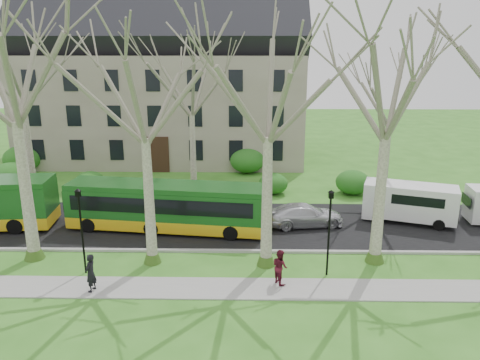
# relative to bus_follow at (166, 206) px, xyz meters

# --- Properties ---
(ground) EXTENTS (120.00, 120.00, 0.00)m
(ground) POSITION_rel_bus_follow_xyz_m (2.89, -4.64, -1.54)
(ground) COLOR #347321
(ground) RESTS_ON ground
(sidewalk) EXTENTS (70.00, 2.00, 0.06)m
(sidewalk) POSITION_rel_bus_follow_xyz_m (2.89, -7.14, -1.51)
(sidewalk) COLOR gray
(sidewalk) RESTS_ON ground
(road) EXTENTS (80.00, 8.00, 0.06)m
(road) POSITION_rel_bus_follow_xyz_m (2.89, 0.86, -1.51)
(road) COLOR black
(road) RESTS_ON ground
(curb) EXTENTS (80.00, 0.25, 0.14)m
(curb) POSITION_rel_bus_follow_xyz_m (2.89, -3.14, -1.47)
(curb) COLOR #A5A39E
(curb) RESTS_ON ground
(building) EXTENTS (26.50, 12.20, 16.00)m
(building) POSITION_rel_bus_follow_xyz_m (-3.11, 19.36, 6.52)
(building) COLOR gray
(building) RESTS_ON ground
(tree_row_verge) EXTENTS (49.00, 7.00, 14.00)m
(tree_row_verge) POSITION_rel_bus_follow_xyz_m (2.89, -4.34, 5.46)
(tree_row_verge) COLOR gray
(tree_row_verge) RESTS_ON ground
(tree_row_far) EXTENTS (33.00, 7.00, 12.00)m
(tree_row_far) POSITION_rel_bus_follow_xyz_m (1.56, 6.36, 4.46)
(tree_row_far) COLOR gray
(tree_row_far) RESTS_ON ground
(lamp_row) EXTENTS (36.22, 0.22, 4.30)m
(lamp_row) POSITION_rel_bus_follow_xyz_m (2.89, -5.64, 1.03)
(lamp_row) COLOR black
(lamp_row) RESTS_ON ground
(hedges) EXTENTS (30.60, 8.60, 2.00)m
(hedges) POSITION_rel_bus_follow_xyz_m (-1.77, 9.36, -0.54)
(hedges) COLOR #1D4D16
(hedges) RESTS_ON ground
(bus_follow) EXTENTS (12.09, 3.90, 2.97)m
(bus_follow) POSITION_rel_bus_follow_xyz_m (0.00, 0.00, 0.00)
(bus_follow) COLOR #175019
(bus_follow) RESTS_ON road
(sedan) EXTENTS (5.01, 2.65, 1.38)m
(sedan) POSITION_rel_bus_follow_xyz_m (8.53, 0.74, -0.79)
(sedan) COLOR silver
(sedan) RESTS_ON road
(van_a) EXTENTS (5.94, 3.73, 2.44)m
(van_a) POSITION_rel_bus_follow_xyz_m (15.21, 1.55, -0.27)
(van_a) COLOR white
(van_a) RESTS_ON road
(pedestrian_a) EXTENTS (0.56, 0.74, 1.81)m
(pedestrian_a) POSITION_rel_bus_follow_xyz_m (-2.18, -7.50, -0.58)
(pedestrian_a) COLOR black
(pedestrian_a) RESTS_ON sidewalk
(pedestrian_b) EXTENTS (0.96, 1.03, 1.69)m
(pedestrian_b) POSITION_rel_bus_follow_xyz_m (6.51, -6.60, -0.64)
(pedestrian_b) COLOR #4E111F
(pedestrian_b) RESTS_ON sidewalk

